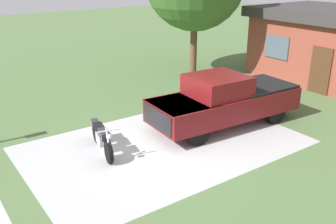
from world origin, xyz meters
The scene contains 4 objects.
ground_plane centered at (0.00, 0.00, 0.00)m, with size 80.00×80.00×0.00m, color #516D3F.
driveway_pad centered at (0.00, 0.00, 0.00)m, with size 5.55×8.69×0.01m, color #B3B3B3.
motorcycle centered at (-0.72, -1.85, 0.47)m, with size 2.19×0.81×1.09m.
pickup_truck centered at (-0.13, 2.77, 0.95)m, with size 2.34×5.73×1.90m.
Camera 1 is at (9.06, -6.29, 5.39)m, focal length 40.43 mm.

